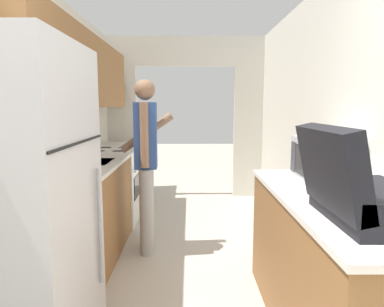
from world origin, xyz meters
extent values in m
cube|color=silver|center=(-1.24, 1.58, 1.25)|extent=(0.06, 6.75, 2.50)
cube|color=brown|center=(-1.05, 2.61, 1.80)|extent=(0.32, 3.03, 0.74)
cube|color=silver|center=(1.24, 1.58, 1.25)|extent=(0.06, 6.75, 2.50)
cube|color=silver|center=(-1.09, 4.38, 1.02)|extent=(0.65, 0.06, 2.05)
cube|color=silver|center=(1.09, 4.38, 1.02)|extent=(0.65, 0.06, 2.05)
cube|color=silver|center=(0.00, 4.38, 2.27)|extent=(2.83, 0.06, 0.45)
cube|color=brown|center=(-0.91, 1.96, 0.44)|extent=(0.60, 1.72, 0.88)
cube|color=silver|center=(-0.91, 1.95, 0.89)|extent=(0.62, 1.73, 0.03)
cube|color=brown|center=(-0.91, 3.87, 0.44)|extent=(0.60, 0.51, 0.88)
cube|color=silver|center=(-0.91, 3.88, 0.89)|extent=(0.62, 0.53, 0.03)
cube|color=#9EA3A8|center=(-0.91, 2.27, 0.91)|extent=(0.42, 0.44, 0.00)
cube|color=brown|center=(0.91, 0.95, 0.44)|extent=(0.60, 1.72, 0.88)
cube|color=silver|center=(0.91, 0.95, 0.89)|extent=(0.62, 1.74, 0.03)
cube|color=#B7B7BC|center=(-0.85, 0.67, 0.88)|extent=(0.73, 0.81, 1.76)
cube|color=black|center=(-0.48, 0.67, 1.27)|extent=(0.01, 0.78, 0.01)
cylinder|color=#99999E|center=(-0.47, 0.93, 0.74)|extent=(0.02, 0.02, 0.70)
cube|color=white|center=(-0.90, 3.22, 0.46)|extent=(0.62, 0.80, 0.91)
cube|color=black|center=(-0.59, 3.22, 0.46)|extent=(0.01, 0.54, 0.27)
cylinder|color=#B7B7BC|center=(-0.57, 3.22, 0.68)|extent=(0.02, 0.64, 0.02)
cube|color=white|center=(-1.19, 3.22, 0.98)|extent=(0.04, 0.80, 0.14)
cylinder|color=#232328|center=(-0.78, 3.04, 0.91)|extent=(0.16, 0.16, 0.01)
cylinder|color=#232328|center=(-0.78, 3.39, 0.91)|extent=(0.16, 0.16, 0.01)
cylinder|color=#232328|center=(-1.03, 3.04, 0.91)|extent=(0.16, 0.16, 0.01)
cylinder|color=#232328|center=(-1.03, 3.39, 0.91)|extent=(0.16, 0.16, 0.01)
cylinder|color=#9E9E9E|center=(-0.35, 2.19, 0.42)|extent=(0.14, 0.14, 0.85)
cylinder|color=#9E9E9E|center=(-0.36, 2.36, 0.42)|extent=(0.14, 0.14, 0.85)
cube|color=#335193|center=(-0.36, 2.27, 1.16)|extent=(0.22, 0.22, 0.63)
cylinder|color=#8C664C|center=(-0.35, 2.13, 1.18)|extent=(0.08, 0.08, 0.60)
cylinder|color=#8C664C|center=(-0.36, 2.42, 1.18)|extent=(0.54, 0.10, 0.41)
sphere|color=#8C664C|center=(-0.36, 2.27, 1.60)|extent=(0.19, 0.19, 0.19)
cube|color=black|center=(0.91, 0.53, 0.99)|extent=(0.38, 0.57, 0.16)
cube|color=black|center=(0.71, 0.53, 1.16)|extent=(0.17, 0.57, 0.39)
cube|color=#2D2D33|center=(0.91, 0.83, 1.12)|extent=(0.23, 0.02, 0.10)
cube|color=#B7B7BC|center=(1.03, 1.38, 1.07)|extent=(0.34, 0.50, 0.31)
cube|color=black|center=(0.85, 1.33, 1.07)|extent=(0.01, 0.30, 0.21)
cube|color=#38383D|center=(0.85, 1.55, 1.07)|extent=(0.01, 0.10, 0.22)
camera|label=1|loc=(0.06, -1.01, 1.45)|focal=32.00mm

